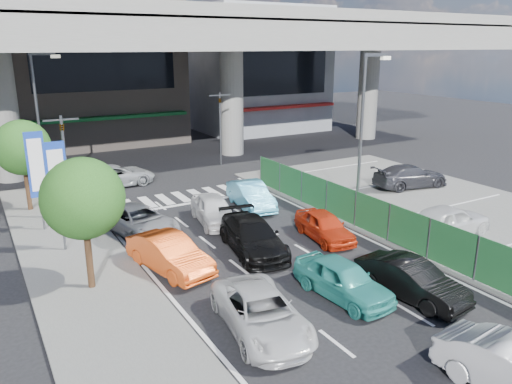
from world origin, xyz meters
TOP-DOWN VIEW (x-y plane):
  - ground at (0.00, 0.00)m, footprint 120.00×120.00m
  - parking_lot at (11.00, 2.00)m, footprint 12.00×28.00m
  - sidewalk_left at (-7.00, 4.00)m, footprint 4.00×30.00m
  - fence_run at (5.30, 1.00)m, footprint 0.16×22.00m
  - expressway at (0.00, 22.00)m, footprint 64.00×14.00m
  - building_center at (0.00, 32.97)m, footprint 14.00×10.90m
  - building_east at (16.00, 31.97)m, footprint 12.00×10.90m
  - traffic_light_left at (-6.20, 12.00)m, footprint 1.60×1.24m
  - traffic_light_right at (5.50, 19.00)m, footprint 1.60×1.24m
  - street_lamp_right at (7.17, 6.00)m, footprint 1.65×0.22m
  - street_lamp_left at (-6.33, 18.00)m, footprint 1.65×0.22m
  - signboard_near at (-7.20, 7.99)m, footprint 0.80×0.14m
  - signboard_far at (-7.60, 10.99)m, footprint 0.80×0.14m
  - tree_near at (-7.00, 4.00)m, footprint 2.80×2.80m
  - tree_far at (-7.80, 14.50)m, footprint 2.80×2.80m
  - sedan_white_mid_left at (-3.17, -1.33)m, footprint 2.76×4.78m
  - taxi_teal_mid at (0.35, -0.88)m, footprint 1.90×4.04m
  - hatch_black_mid_right at (2.36, -2.07)m, footprint 1.91×4.16m
  - taxi_orange_left at (-4.03, 4.11)m, footprint 2.37×4.41m
  - sedan_black_mid at (-0.36, 4.10)m, footprint 2.74×5.02m
  - taxi_orange_right at (3.11, 3.72)m, footprint 1.98×3.84m
  - wagon_silver_front_left at (-3.84, 8.53)m, footprint 3.20×5.00m
  - sedan_white_front_mid at (-0.26, 8.09)m, footprint 2.29×4.27m
  - kei_truck_front_right at (2.48, 9.28)m, footprint 2.12×4.37m
  - crossing_wagon_silver at (-2.61, 17.15)m, footprint 4.91×2.50m
  - parked_sedan_white at (7.97, 1.08)m, footprint 4.48×1.94m
  - parked_sedan_dgrey at (12.74, 7.78)m, footprint 4.95×2.65m
  - traffic_cone at (6.12, 2.93)m, footprint 0.37×0.37m

SIDE VIEW (x-z plane):
  - ground at x=0.00m, z-range 0.00..0.00m
  - parking_lot at x=11.00m, z-range 0.00..0.06m
  - sidewalk_left at x=-7.00m, z-range 0.00..0.12m
  - traffic_cone at x=6.12m, z-range 0.06..0.71m
  - taxi_orange_right at x=3.11m, z-range 0.00..1.25m
  - sedan_white_mid_left at x=-3.17m, z-range 0.00..1.25m
  - wagon_silver_front_left at x=-3.84m, z-range 0.00..1.28m
  - hatch_black_mid_right at x=2.36m, z-range 0.00..1.32m
  - crossing_wagon_silver at x=-2.61m, z-range 0.00..1.33m
  - taxi_teal_mid at x=0.35m, z-range 0.00..1.34m
  - sedan_white_front_mid at x=-0.26m, z-range 0.00..1.38m
  - taxi_orange_left at x=-4.03m, z-range 0.00..1.38m
  - sedan_black_mid at x=-0.36m, z-range 0.00..1.38m
  - kei_truck_front_right at x=2.48m, z-range 0.00..1.38m
  - parked_sedan_dgrey at x=12.74m, z-range 0.06..1.42m
  - parked_sedan_white at x=7.97m, z-range 0.06..1.56m
  - fence_run at x=5.30m, z-range 0.00..1.80m
  - signboard_near at x=-7.20m, z-range 0.71..5.41m
  - signboard_far at x=-7.60m, z-range 0.71..5.41m
  - tree_near at x=-7.00m, z-range 0.99..5.79m
  - tree_far at x=-7.80m, z-range 0.99..5.79m
  - traffic_light_left at x=-6.20m, z-range 1.34..6.54m
  - traffic_light_right at x=5.50m, z-range 1.34..6.54m
  - street_lamp_right at x=7.17m, z-range 0.77..8.77m
  - street_lamp_left at x=-6.33m, z-range 0.77..8.77m
  - building_east at x=16.00m, z-range -0.01..11.99m
  - building_center at x=0.00m, z-range -0.01..14.99m
  - expressway at x=0.00m, z-range 3.39..14.14m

